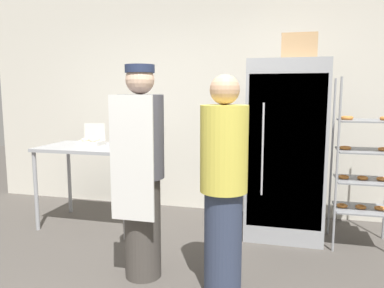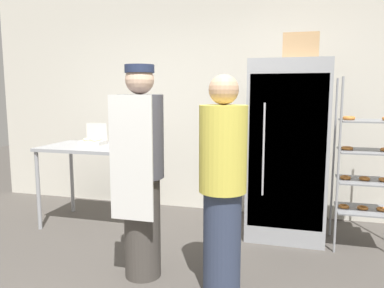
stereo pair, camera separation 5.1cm
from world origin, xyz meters
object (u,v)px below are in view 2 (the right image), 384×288
at_px(cardboard_storage_box, 300,47).
at_px(baking_rack, 365,165).
at_px(donut_box, 93,141).
at_px(person_baker, 141,170).
at_px(person_customer, 223,186).
at_px(refrigerator, 287,150).
at_px(blender_pitcher, 122,135).

bearing_deg(cardboard_storage_box, baking_rack, -9.87).
distance_m(donut_box, cardboard_storage_box, 2.50).
xyz_separation_m(person_baker, person_customer, (0.69, -0.10, -0.06)).
distance_m(refrigerator, donut_box, 2.19).
bearing_deg(refrigerator, person_baker, -131.80).
height_order(donut_box, person_baker, person_baker).
distance_m(blender_pitcher, cardboard_storage_box, 2.15).
relative_size(refrigerator, baking_rack, 1.11).
bearing_deg(baking_rack, refrigerator, 171.54).
distance_m(refrigerator, person_customer, 1.42).
height_order(refrigerator, blender_pitcher, refrigerator).
height_order(cardboard_storage_box, person_baker, cardboard_storage_box).
relative_size(cardboard_storage_box, person_baker, 0.20).
height_order(baking_rack, person_customer, baking_rack).
relative_size(donut_box, blender_pitcher, 1.00).
distance_m(refrigerator, cardboard_storage_box, 1.05).
height_order(blender_pitcher, person_baker, person_baker).
xyz_separation_m(cardboard_storage_box, person_customer, (-0.53, -1.36, -1.13)).
bearing_deg(blender_pitcher, refrigerator, 2.68).
relative_size(blender_pitcher, cardboard_storage_box, 0.77).
xyz_separation_m(donut_box, person_customer, (1.76, -1.21, -0.12)).
relative_size(blender_pitcher, person_baker, 0.16).
bearing_deg(person_baker, person_customer, -8.53).
height_order(refrigerator, baking_rack, refrigerator).
relative_size(baking_rack, person_baker, 0.96).
bearing_deg(cardboard_storage_box, blender_pitcher, -177.39).
height_order(blender_pitcher, cardboard_storage_box, cardboard_storage_box).
relative_size(refrigerator, person_customer, 1.12).
height_order(baking_rack, cardboard_storage_box, cardboard_storage_box).
xyz_separation_m(baking_rack, donut_box, (-2.93, -0.04, 0.15)).
distance_m(baking_rack, person_customer, 1.71).
bearing_deg(person_baker, blender_pitcher, 121.91).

